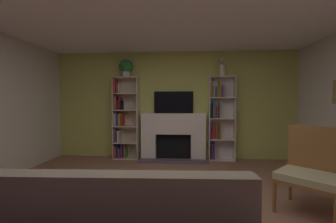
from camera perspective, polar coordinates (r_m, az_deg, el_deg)
The scene contains 10 objects.
ground_plane at distance 2.88m, azimuth -1.99°, elevation -25.28°, with size 6.84×6.84×0.00m, color #885C46.
wall_back_accent at distance 5.42m, azimuth 1.46°, elevation 1.62°, with size 5.82×0.06×2.54m, color #BAC15C.
fireplace at distance 5.32m, azimuth 1.37°, elevation -5.90°, with size 1.60×0.54×1.08m.
tv at distance 5.35m, azimuth 1.43°, elevation 2.34°, with size 0.93×0.06×0.52m, color black.
bookshelf_left at distance 5.48m, azimuth -11.12°, elevation -2.48°, with size 0.59×0.32×1.93m.
bookshelf_right at distance 5.35m, azimuth 12.75°, elevation -1.40°, with size 0.59×0.27×1.93m.
potted_plant at distance 5.48m, azimuth -10.60°, elevation 10.97°, with size 0.32×0.32×0.42m.
vase_with_flowers at distance 5.35m, azimuth 13.61°, elevation 10.39°, with size 0.13×0.13×0.44m.
armchair at distance 3.32m, azimuth 32.82°, elevation -12.26°, with size 0.87×0.86×1.03m.
coffee_table at distance 2.33m, azimuth -9.99°, elevation -21.88°, with size 0.80×0.49×0.45m.
Camera 1 is at (0.29, -2.54, 1.34)m, focal length 24.01 mm.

